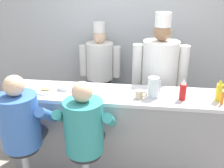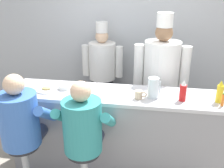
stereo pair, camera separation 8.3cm
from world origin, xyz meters
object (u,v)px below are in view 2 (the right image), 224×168
at_px(coffee_mug_tan, 139,95).
at_px(ketchup_bottle_red, 183,91).
at_px(water_pitcher_clear, 153,88).
at_px(breakfast_plate, 47,89).
at_px(cook_in_whites_near, 102,70).
at_px(hot_sauce_bottle_orange, 223,100).
at_px(cook_in_whites_far, 161,77).
at_px(diner_seated_blue, 21,122).
at_px(mustard_bottle_yellow, 220,92).
at_px(cereal_bowl, 65,87).
at_px(diner_seated_teal, 83,129).

bearing_deg(coffee_mug_tan, ketchup_bottle_red, 3.06).
relative_size(ketchup_bottle_red, water_pitcher_clear, 1.04).
xyz_separation_m(ketchup_bottle_red, breakfast_plate, (-1.53, 0.02, -0.10)).
xyz_separation_m(coffee_mug_tan, cook_in_whites_near, (-0.66, 1.27, -0.18)).
height_order(hot_sauce_bottle_orange, cook_in_whites_far, cook_in_whites_far).
bearing_deg(ketchup_bottle_red, diner_seated_blue, -164.99).
height_order(hot_sauce_bottle_orange, diner_seated_blue, diner_seated_blue).
height_order(ketchup_bottle_red, cook_in_whites_far, cook_in_whites_far).
xyz_separation_m(mustard_bottle_yellow, coffee_mug_tan, (-0.83, -0.05, -0.07)).
distance_m(mustard_bottle_yellow, coffee_mug_tan, 0.84).
relative_size(mustard_bottle_yellow, cook_in_whites_far, 0.13).
xyz_separation_m(ketchup_bottle_red, diner_seated_blue, (-1.63, -0.44, -0.27)).
distance_m(mustard_bottle_yellow, hot_sauce_bottle_orange, 0.10).
distance_m(breakfast_plate, cereal_bowl, 0.21).
bearing_deg(coffee_mug_tan, mustard_bottle_yellow, 3.16).
bearing_deg(coffee_mug_tan, hot_sauce_bottle_orange, -2.79).
relative_size(ketchup_bottle_red, cereal_bowl, 1.60).
bearing_deg(hot_sauce_bottle_orange, ketchup_bottle_red, 170.47).
height_order(cereal_bowl, cook_in_whites_near, cook_in_whites_near).
bearing_deg(cereal_bowl, water_pitcher_clear, -4.19).
relative_size(ketchup_bottle_red, cook_in_whites_near, 0.14).
height_order(breakfast_plate, cook_in_whites_near, cook_in_whites_near).
xyz_separation_m(hot_sauce_bottle_orange, water_pitcher_clear, (-0.70, 0.10, 0.05)).
xyz_separation_m(cereal_bowl, diner_seated_blue, (-0.29, -0.55, -0.19)).
height_order(coffee_mug_tan, diner_seated_teal, diner_seated_teal).
distance_m(cereal_bowl, cook_in_whites_far, 1.28).
xyz_separation_m(cereal_bowl, coffee_mug_tan, (0.88, -0.13, 0.02)).
distance_m(ketchup_bottle_red, hot_sauce_bottle_orange, 0.40).
xyz_separation_m(hot_sauce_bottle_orange, cook_in_whites_far, (-0.61, 0.79, -0.08)).
bearing_deg(diner_seated_teal, cook_in_whites_near, 94.76).
bearing_deg(hot_sauce_bottle_orange, cereal_bowl, 174.26).
distance_m(mustard_bottle_yellow, diner_seated_teal, 1.46).
distance_m(water_pitcher_clear, coffee_mug_tan, 0.17).
height_order(cereal_bowl, coffee_mug_tan, coffee_mug_tan).
bearing_deg(cereal_bowl, breakfast_plate, -155.98).
bearing_deg(mustard_bottle_yellow, ketchup_bottle_red, -176.72).
bearing_deg(diner_seated_teal, ketchup_bottle_red, 24.29).
distance_m(water_pitcher_clear, diner_seated_teal, 0.87).
bearing_deg(mustard_bottle_yellow, diner_seated_teal, -161.12).
distance_m(cook_in_whites_near, cook_in_whites_far, 1.05).
xyz_separation_m(breakfast_plate, diner_seated_blue, (-0.10, -0.46, -0.18)).
xyz_separation_m(mustard_bottle_yellow, hot_sauce_bottle_orange, (0.02, -0.09, -0.05)).
bearing_deg(cook_in_whites_near, water_pitcher_clear, -56.47).
relative_size(ketchup_bottle_red, diner_seated_teal, 0.17).
distance_m(diner_seated_blue, cook_in_whites_near, 1.76).
relative_size(water_pitcher_clear, cook_in_whites_far, 0.12).
bearing_deg(cook_in_whites_far, diner_seated_teal, -123.22).
xyz_separation_m(cook_in_whites_near, cook_in_whites_far, (0.90, -0.53, 0.12)).
relative_size(water_pitcher_clear, diner_seated_blue, 0.16).
bearing_deg(cook_in_whites_far, ketchup_bottle_red, -73.39).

